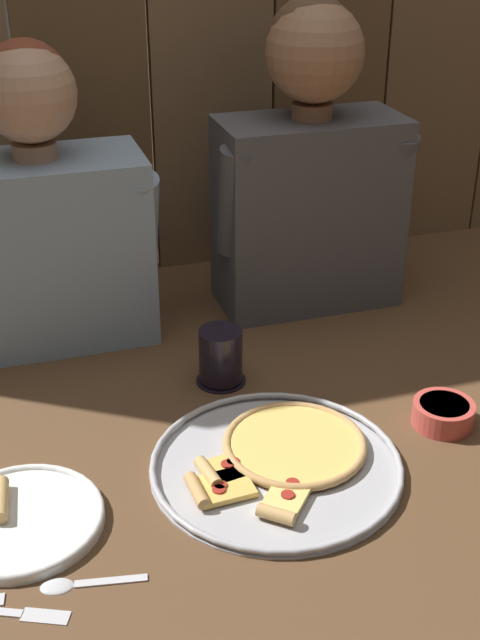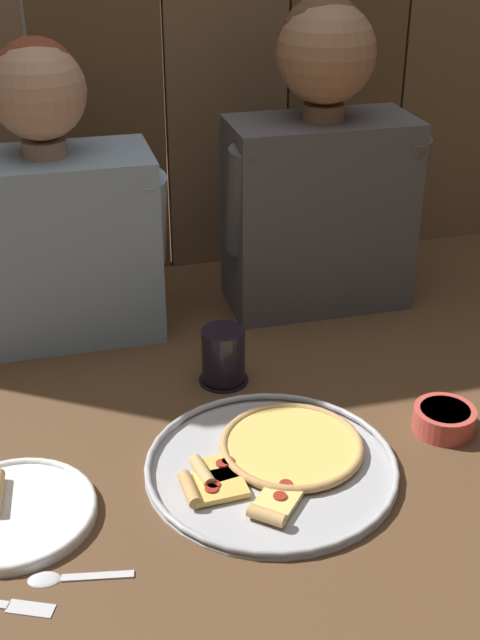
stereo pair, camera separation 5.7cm
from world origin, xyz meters
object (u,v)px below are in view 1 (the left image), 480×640
drinking_glass (219,357)px  diner_left (43,216)px  diner_right (310,167)px  dinner_plate (20,519)px  pizza_tray (280,459)px  dipping_bowl (443,412)px

drinking_glass → diner_left: size_ratio=0.18×
drinking_glass → diner_left: (-0.26, 0.27, 0.20)m
diner_right → dinner_plate: bearing=-139.7°
drinking_glass → diner_right: 0.45m
pizza_tray → dinner_plate: size_ratio=1.64×
dipping_bowl → diner_right: bearing=95.7°
pizza_tray → diner_right: size_ratio=0.63×
drinking_glass → diner_right: size_ratio=0.17×
dinner_plate → diner_left: 0.61m
dinner_plate → drinking_glass: drinking_glass is taller
drinking_glass → diner_right: (0.27, 0.27, 0.25)m
diner_right → drinking_glass: bearing=-135.4°
dinner_plate → pizza_tray: bearing=2.6°
dipping_bowl → diner_right: 0.58m
dinner_plate → diner_right: 0.89m
drinking_glass → dipping_bowl: size_ratio=1.02×
dipping_bowl → drinking_glass: bearing=143.3°
diner_right → diner_left: bearing=-180.0°
dinner_plate → drinking_glass: 0.47m
dinner_plate → diner_right: bearing=40.3°
diner_left → drinking_glass: bearing=-45.3°
pizza_tray → drinking_glass: size_ratio=3.76×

